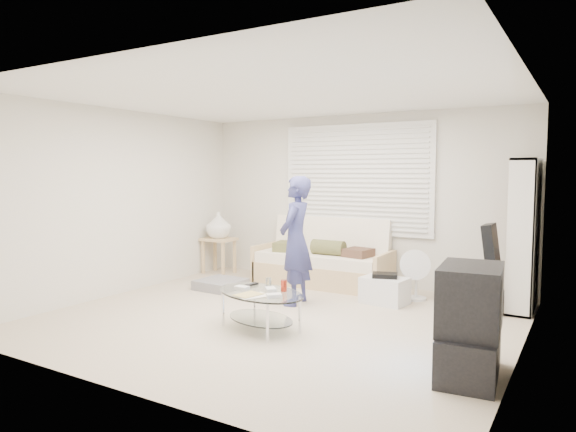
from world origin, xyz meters
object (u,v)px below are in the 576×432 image
Objects in this scene: futon_sofa at (323,263)px; coffee_table at (261,299)px; bookshelf at (523,235)px; tv_unit at (469,323)px.

coffee_table is at bearing -79.29° from futon_sofa.
tv_unit is at bearing -92.97° from bookshelf.
coffee_table is at bearing -135.35° from bookshelf.
bookshelf is (2.70, -0.07, 0.59)m from futon_sofa.
futon_sofa is 1.11× the size of bookshelf.
tv_unit is at bearing -44.03° from futon_sofa.
tv_unit reaches higher than coffee_table.
futon_sofa is 1.62× the size of coffee_table.
tv_unit is at bearing -4.77° from coffee_table.
bookshelf is 3.23m from coffee_table.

